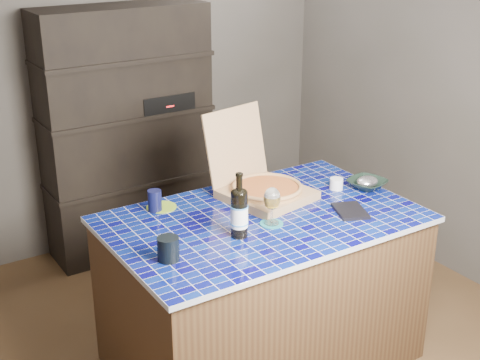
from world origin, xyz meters
TOP-DOWN VIEW (x-y plane):
  - room at (0.00, 0.00)m, footprint 3.50×3.50m
  - shelving_unit at (0.00, 1.53)m, footprint 1.20×0.41m
  - kitchen_island at (0.03, -0.16)m, footprint 1.63×1.04m
  - pizza_box at (0.18, 0.05)m, footprint 0.51×0.59m
  - mead_bottle at (-0.20, -0.28)m, footprint 0.09×0.09m
  - teal_trivet at (0.01, -0.26)m, footprint 0.12×0.12m
  - wine_glass at (0.01, -0.26)m, footprint 0.09×0.09m
  - tumbler at (-0.61, -0.31)m, footprint 0.10×0.10m
  - dvd_case at (0.45, -0.37)m, footprint 0.22×0.25m
  - bowl at (0.76, -0.16)m, footprint 0.25×0.25m
  - foil_contents at (0.76, -0.16)m, footprint 0.13×0.11m
  - white_jar at (0.60, -0.08)m, footprint 0.08×0.08m
  - navy_cup at (-0.42, 0.21)m, footprint 0.07×0.07m
  - green_trivet at (-0.37, 0.23)m, footprint 0.16×0.16m

SIDE VIEW (x-z plane):
  - kitchen_island at x=0.03m, z-range 0.00..0.89m
  - teal_trivet at x=0.01m, z-range 0.89..0.90m
  - green_trivet at x=-0.37m, z-range 0.89..0.90m
  - dvd_case at x=0.45m, z-range 0.89..0.91m
  - shelving_unit at x=0.00m, z-range 0.00..1.80m
  - bowl at x=0.76m, z-range 0.89..0.94m
  - white_jar at x=0.60m, z-range 0.89..0.95m
  - foil_contents at x=0.76m, z-range 0.90..0.96m
  - tumbler at x=-0.61m, z-range 0.89..1.00m
  - navy_cup at x=-0.42m, z-range 0.89..1.01m
  - pizza_box at x=0.18m, z-range 0.72..1.19m
  - mead_bottle at x=-0.20m, z-range 0.85..1.19m
  - wine_glass at x=0.01m, z-range 0.93..1.13m
  - room at x=0.00m, z-range -0.50..3.00m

